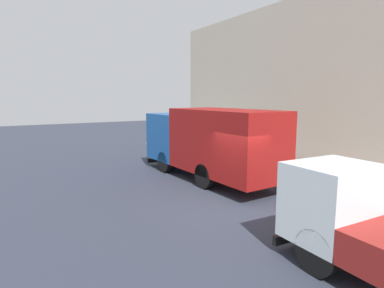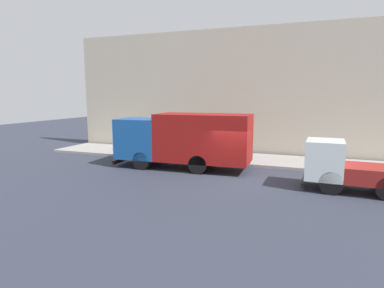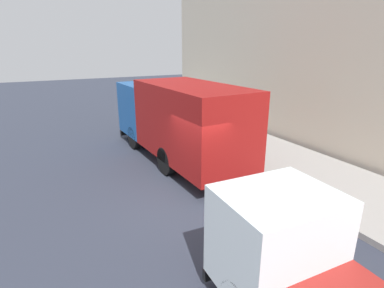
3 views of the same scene
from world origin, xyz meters
TOP-DOWN VIEW (x-y plane):
  - ground at (0.00, 0.00)m, footprint 80.00×80.00m
  - sidewalk at (4.99, 0.00)m, footprint 3.97×30.00m
  - building_facade at (7.47, 0.00)m, footprint 0.50×30.00m
  - large_utility_truck at (1.32, 3.35)m, footprint 2.84×8.28m
  - small_flatbed_truck at (-0.45, -5.62)m, footprint 2.18×5.32m
  - pedestrian_walking at (4.91, 5.68)m, footprint 0.41×0.41m
  - pedestrian_standing at (4.93, 7.20)m, footprint 0.38×0.38m
  - pedestrian_third at (4.47, 9.42)m, footprint 0.48×0.48m
  - street_sign_post at (3.48, 2.51)m, footprint 0.44×0.08m

SIDE VIEW (x-z plane):
  - ground at x=0.00m, z-range 0.00..0.00m
  - sidewalk at x=4.99m, z-range 0.00..0.18m
  - pedestrian_third at x=4.47m, z-range 0.21..1.85m
  - pedestrian_walking at x=4.91m, z-range 0.22..1.89m
  - pedestrian_standing at x=4.93m, z-range 0.22..1.90m
  - small_flatbed_truck at x=-0.45m, z-range -0.06..2.26m
  - street_sign_post at x=3.48m, z-range 0.39..2.64m
  - large_utility_truck at x=1.32m, z-range 0.18..3.49m
  - building_facade at x=7.47m, z-range 0.00..9.23m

